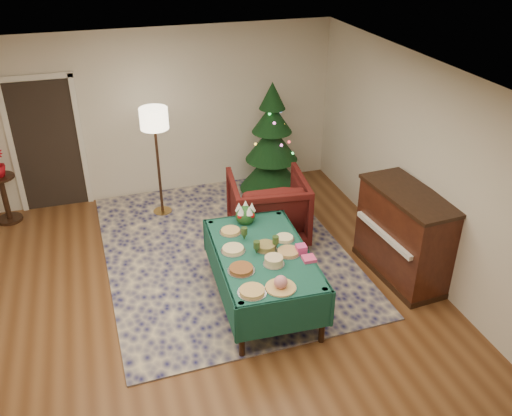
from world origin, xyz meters
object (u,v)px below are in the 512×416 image
object	(u,v)px
floor_lamp	(155,125)
side_table	(5,199)
christmas_tree	(272,145)
piano	(404,236)
gift_box	(301,249)
armchair	(268,205)
buffet_table	(262,262)

from	to	relation	value
floor_lamp	side_table	size ratio (longest dim) A/B	2.29
christmas_tree	piano	world-z (taller)	christmas_tree
christmas_tree	piano	distance (m)	2.86
gift_box	christmas_tree	bearing A→B (deg)	78.04
gift_box	piano	bearing A→B (deg)	6.36
floor_lamp	side_table	bearing A→B (deg)	169.03
armchair	side_table	world-z (taller)	armchair
side_table	piano	xyz separation A→B (m)	(5.01, -3.01, 0.22)
armchair	floor_lamp	xyz separation A→B (m)	(-1.35, 1.20, 0.92)
floor_lamp	christmas_tree	world-z (taller)	christmas_tree
piano	armchair	bearing A→B (deg)	135.07
buffet_table	side_table	xyz separation A→B (m)	(-3.12, 3.04, -0.21)
armchair	christmas_tree	world-z (taller)	christmas_tree
floor_lamp	side_table	distance (m)	2.58
armchair	christmas_tree	xyz separation A→B (m)	(0.51, 1.35, 0.32)
side_table	christmas_tree	world-z (taller)	christmas_tree
side_table	piano	bearing A→B (deg)	-31.02
floor_lamp	buffet_table	bearing A→B (deg)	-72.39
gift_box	armchair	distance (m)	1.55
floor_lamp	armchair	bearing A→B (deg)	-41.71
buffet_table	piano	xyz separation A→B (m)	(1.89, 0.03, 0.01)
side_table	christmas_tree	size ratio (longest dim) A/B	0.39
buffet_table	floor_lamp	bearing A→B (deg)	107.61
gift_box	christmas_tree	world-z (taller)	christmas_tree
buffet_table	gift_box	distance (m)	0.49
floor_lamp	piano	world-z (taller)	floor_lamp
buffet_table	piano	world-z (taller)	piano
side_table	christmas_tree	bearing A→B (deg)	-4.13
floor_lamp	christmas_tree	xyz separation A→B (m)	(1.86, 0.14, -0.60)
gift_box	armchair	bearing A→B (deg)	86.27
buffet_table	armchair	size ratio (longest dim) A/B	1.77
armchair	piano	xyz separation A→B (m)	(1.37, -1.36, 0.05)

